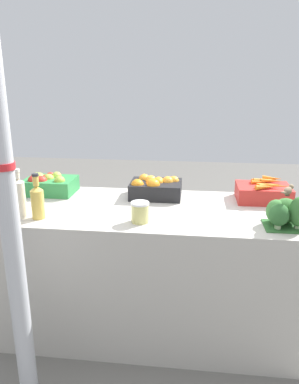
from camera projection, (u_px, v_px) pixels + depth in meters
The scene contains 12 objects.
ground_plane at pixel (150, 323), 2.50m from camera, with size 10.00×10.00×0.00m, color #605E59.
market_table at pixel (150, 268), 2.38m from camera, with size 1.80×0.77×0.82m, color #B7B2A8.
support_pole at pixel (6, 191), 1.58m from camera, with size 0.10×0.10×2.23m.
apple_crate at pixel (49, 184), 2.53m from camera, with size 0.33×0.25×0.14m.
orange_crate at pixel (155, 187), 2.45m from camera, with size 0.33×0.25×0.14m.
carrot_crate at pixel (264, 192), 2.37m from camera, with size 0.33×0.25×0.14m.
broccoli_pile at pixel (286, 212), 1.96m from camera, with size 0.22×0.21×0.18m.
juice_bottle_amber at pixel (0, 195), 2.08m from camera, with size 0.06×0.06×0.30m.
juice_bottle_cloudy at pixel (19, 197), 2.07m from camera, with size 0.07×0.07×0.28m.
juice_bottle_golden at pixel (37, 200), 2.07m from camera, with size 0.07×0.07×0.26m.
pickle_jar at pixel (140, 212), 2.02m from camera, with size 0.10×0.10×0.11m.
sparrow_bird at pixel (288, 190), 1.91m from camera, with size 0.09×0.12×0.05m.
Camera 1 is at (0.26, -2.11, 1.58)m, focal length 35.00 mm.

